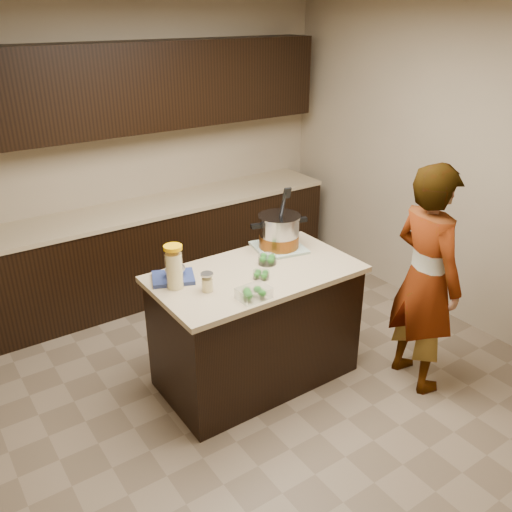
{
  "coord_description": "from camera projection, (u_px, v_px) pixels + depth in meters",
  "views": [
    {
      "loc": [
        -1.92,
        -2.8,
        2.59
      ],
      "look_at": [
        0.0,
        0.0,
        1.02
      ],
      "focal_mm": 38.0,
      "sensor_mm": 36.0,
      "label": 1
    }
  ],
  "objects": [
    {
      "name": "ground_plane",
      "position": [
        256.0,
        376.0,
        4.17
      ],
      "size": [
        4.0,
        4.0,
        0.0
      ],
      "primitive_type": "plane",
      "color": "brown",
      "rests_on": "ground"
    },
    {
      "name": "mason_jar",
      "position": [
        207.0,
        283.0,
        3.51
      ],
      "size": [
        0.09,
        0.09,
        0.14
      ],
      "rotation": [
        0.0,
        0.0,
        -0.14
      ],
      "color": "beige",
      "rests_on": "island"
    },
    {
      "name": "broccoli_tub_right",
      "position": [
        261.0,
        275.0,
        3.69
      ],
      "size": [
        0.15,
        0.15,
        0.05
      ],
      "rotation": [
        0.0,
        0.0,
        -0.33
      ],
      "color": "silver",
      "rests_on": "island"
    },
    {
      "name": "lemonade_pitcher",
      "position": [
        174.0,
        268.0,
        3.52
      ],
      "size": [
        0.12,
        0.12,
        0.3
      ],
      "rotation": [
        0.0,
        0.0,
        -0.0
      ],
      "color": "beige",
      "rests_on": "island"
    },
    {
      "name": "person",
      "position": [
        426.0,
        279.0,
        3.81
      ],
      "size": [
        0.5,
        0.67,
        1.69
      ],
      "primitive_type": "imported",
      "rotation": [
        0.0,
        0.0,
        1.41
      ],
      "color": "gray",
      "rests_on": "ground"
    },
    {
      "name": "room_shell",
      "position": [
        256.0,
        157.0,
        3.45
      ],
      "size": [
        4.04,
        4.04,
        2.72
      ],
      "color": "tan",
      "rests_on": "ground"
    },
    {
      "name": "broccoli_tub_rect",
      "position": [
        254.0,
        294.0,
        3.43
      ],
      "size": [
        0.21,
        0.16,
        0.07
      ],
      "rotation": [
        0.0,
        0.0,
        0.04
      ],
      "color": "silver",
      "rests_on": "island"
    },
    {
      "name": "blue_tray",
      "position": [
        174.0,
        274.0,
        3.67
      ],
      "size": [
        0.34,
        0.31,
        0.11
      ],
      "rotation": [
        0.0,
        0.0,
        -0.39
      ],
      "color": "navy",
      "rests_on": "island"
    },
    {
      "name": "stock_pot",
      "position": [
        279.0,
        233.0,
        4.1
      ],
      "size": [
        0.45,
        0.39,
        0.46
      ],
      "rotation": [
        0.0,
        0.0,
        -0.24
      ],
      "color": "#B7B7BC",
      "rests_on": "dish_towel"
    },
    {
      "name": "dish_towel",
      "position": [
        279.0,
        248.0,
        4.15
      ],
      "size": [
        0.43,
        0.43,
        0.02
      ],
      "primitive_type": "cube",
      "rotation": [
        0.0,
        0.0,
        -0.21
      ],
      "color": "#507757",
      "rests_on": "island"
    },
    {
      "name": "back_cabinets",
      "position": [
        151.0,
        200.0,
        5.08
      ],
      "size": [
        3.6,
        0.63,
        2.33
      ],
      "color": "black",
      "rests_on": "ground"
    },
    {
      "name": "island",
      "position": [
        256.0,
        326.0,
        3.98
      ],
      "size": [
        1.46,
        0.81,
        0.9
      ],
      "color": "black",
      "rests_on": "ground"
    },
    {
      "name": "broccoli_tub_left",
      "position": [
        267.0,
        260.0,
        3.9
      ],
      "size": [
        0.16,
        0.16,
        0.06
      ],
      "rotation": [
        0.0,
        0.0,
        -0.26
      ],
      "color": "silver",
      "rests_on": "island"
    }
  ]
}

